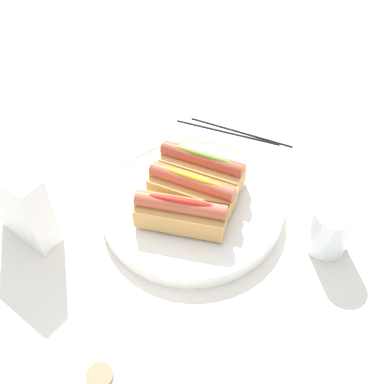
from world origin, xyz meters
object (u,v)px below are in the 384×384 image
at_px(hotdog_front, 202,167).
at_px(chopstick_near, 227,132).
at_px(serving_bowl, 192,205).
at_px(chopstick_far, 243,132).
at_px(water_glass, 330,230).
at_px(napkin_box, 21,205).
at_px(hotdog_side, 181,213).
at_px(hotdog_back, 192,189).

bearing_deg(hotdog_front, chopstick_near, -84.93).
bearing_deg(hotdog_front, serving_bowl, 95.98).
distance_m(chopstick_near, chopstick_far, 0.03).
xyz_separation_m(serving_bowl, water_glass, (-0.23, -0.03, 0.03)).
distance_m(water_glass, napkin_box, 0.50).
bearing_deg(hotdog_front, napkin_box, 43.87).
relative_size(hotdog_front, hotdog_side, 0.96).
bearing_deg(hotdog_side, hotdog_back, -84.02).
height_order(hotdog_side, chopstick_near, hotdog_side).
bearing_deg(hotdog_back, serving_bowl, -70.35).
bearing_deg(chopstick_near, hotdog_back, 89.92).
xyz_separation_m(hotdog_side, water_glass, (-0.23, -0.08, -0.02)).
bearing_deg(serving_bowl, napkin_box, 34.90).
bearing_deg(hotdog_back, hotdog_front, -84.02).
xyz_separation_m(chopstick_near, chopstick_far, (-0.03, -0.01, 0.00)).
height_order(napkin_box, chopstick_near, napkin_box).
relative_size(hotdog_side, chopstick_far, 0.71).
relative_size(hotdog_back, chopstick_far, 0.69).
relative_size(serving_bowl, hotdog_front, 2.13).
distance_m(hotdog_side, napkin_box, 0.26).
bearing_deg(chopstick_far, hotdog_back, 85.97).
xyz_separation_m(serving_bowl, hotdog_side, (-0.01, 0.05, 0.04)).
relative_size(hotdog_side, napkin_box, 1.05).
bearing_deg(water_glass, hotdog_back, 6.09).
distance_m(hotdog_side, chopstick_far, 0.29).
distance_m(hotdog_back, chopstick_far, 0.23).
bearing_deg(hotdog_side, hotdog_front, -84.02).
height_order(hotdog_side, napkin_box, napkin_box).
height_order(hotdog_front, hotdog_back, same).
relative_size(napkin_box, chopstick_far, 0.68).
bearing_deg(napkin_box, chopstick_near, -105.88).
xyz_separation_m(hotdog_side, chopstick_far, (-0.00, -0.28, -0.06)).
relative_size(hotdog_side, chopstick_near, 0.71).
distance_m(napkin_box, chopstick_far, 0.46).
distance_m(serving_bowl, hotdog_side, 0.07).
height_order(chopstick_near, chopstick_far, same).
bearing_deg(hotdog_back, water_glass, -173.91).
bearing_deg(hotdog_back, chopstick_far, -92.52).
bearing_deg(chopstick_far, hotdog_side, 87.62).
bearing_deg(serving_bowl, water_glass, -173.91).
distance_m(hotdog_front, water_glass, 0.24).
bearing_deg(chopstick_near, napkin_box, 55.55).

